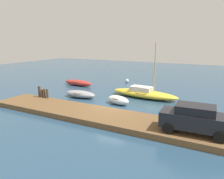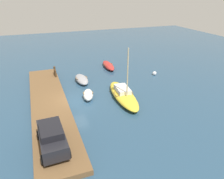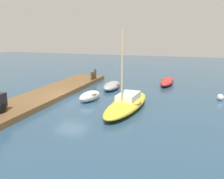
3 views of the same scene
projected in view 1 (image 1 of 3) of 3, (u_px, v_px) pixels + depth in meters
ground_plane at (113, 109)px, 18.49m from camera, size 84.00×84.00×0.00m
dock_platform at (98, 116)px, 16.36m from camera, size 19.92×3.44×0.41m
rowboat_grey at (80, 94)px, 22.32m from camera, size 3.56×1.48×0.72m
rowboat_red at (78, 83)px, 28.35m from camera, size 4.49×1.48×0.73m
sailboat_yellow at (144, 93)px, 22.29m from camera, size 7.35×2.51×5.67m
dinghy_white at (118, 100)px, 19.90m from camera, size 2.58×1.57×0.83m
mooring_post_west at (39, 91)px, 20.97m from camera, size 0.24×0.24×1.07m
mooring_post_mid_west at (42, 93)px, 20.84m from camera, size 0.21×0.21×0.77m
mooring_post_mid_east at (45, 93)px, 20.68m from camera, size 0.18×0.18×0.87m
mooring_post_east at (47, 94)px, 20.52m from camera, size 0.21×0.21×0.87m
parked_car at (195, 119)px, 12.65m from camera, size 4.02×2.00×1.73m
marker_buoy at (127, 81)px, 30.28m from camera, size 0.53×0.53×0.53m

